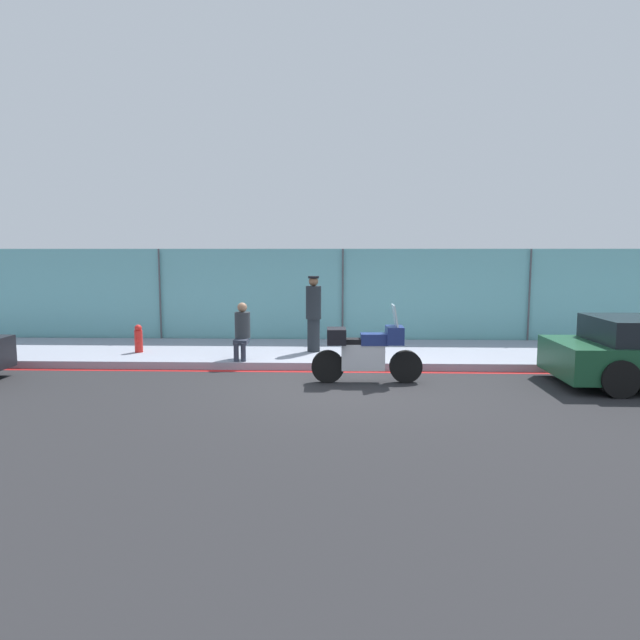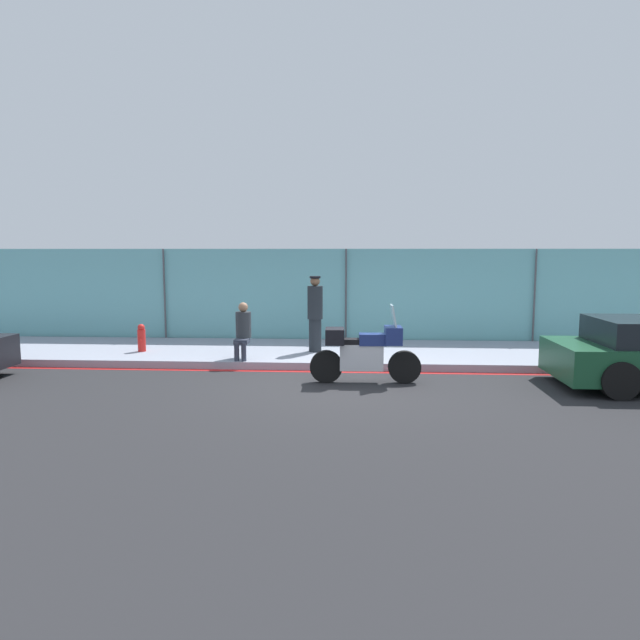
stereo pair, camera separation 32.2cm
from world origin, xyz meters
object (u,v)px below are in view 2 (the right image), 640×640
Objects in this scene: person_seated_on_curb at (243,328)px; officer_standing at (315,313)px; fire_hydrant at (142,338)px; motorcycle at (364,351)px.

officer_standing is at bearing 31.82° from person_seated_on_curb.
officer_standing reaches higher than person_seated_on_curb.
fire_hydrant is (-2.58, 0.70, -0.36)m from person_seated_on_curb.
person_seated_on_curb reaches higher than fire_hydrant.
officer_standing reaches higher than fire_hydrant.
person_seated_on_curb is (-1.54, -0.95, -0.23)m from officer_standing.
officer_standing is (-1.12, 2.47, 0.47)m from motorcycle.
person_seated_on_curb is 1.90× the size of fire_hydrant.
fire_hydrant is (-4.11, -0.25, -0.60)m from officer_standing.
motorcycle is at bearing -65.61° from officer_standing.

